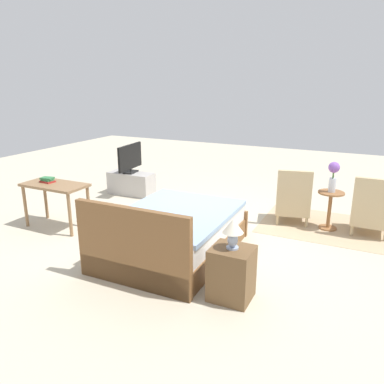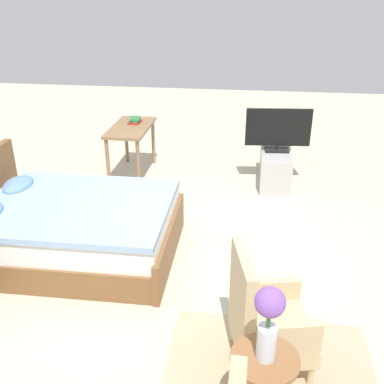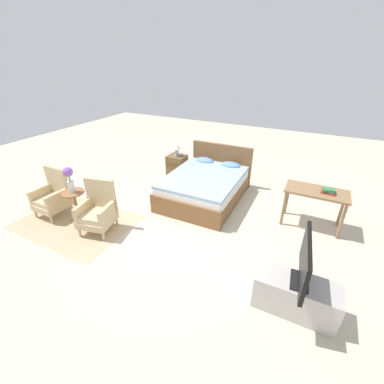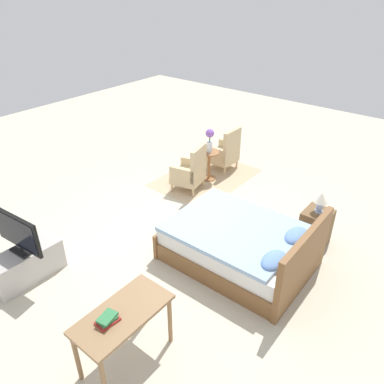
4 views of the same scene
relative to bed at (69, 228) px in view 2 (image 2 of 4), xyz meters
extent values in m
plane|color=beige|center=(0.02, -1.09, -0.30)|extent=(16.00, 16.00, 0.00)
cube|color=brown|center=(0.00, -0.05, -0.16)|extent=(1.46, 2.03, 0.28)
cube|color=white|center=(0.00, -0.05, 0.10)|extent=(1.40, 1.95, 0.24)
cube|color=#93B2D6|center=(0.00, -0.13, 0.25)|extent=(1.44, 1.79, 0.06)
cube|color=brown|center=(0.01, -1.03, -0.10)|extent=(1.47, 0.07, 0.40)
ellipsoid|color=#668ED1|center=(0.32, 0.66, 0.29)|extent=(0.44, 0.28, 0.14)
cylinder|color=#CCB284|center=(-1.38, -2.27, -0.21)|extent=(0.04, 0.04, 0.16)
cylinder|color=#CCB284|center=(-0.93, -2.16, -0.21)|extent=(0.04, 0.04, 0.16)
cylinder|color=#CCB284|center=(-1.48, -1.82, -0.21)|extent=(0.04, 0.04, 0.16)
cylinder|color=#CCB284|center=(-1.03, -1.72, -0.21)|extent=(0.04, 0.04, 0.16)
cube|color=#CCB284|center=(-1.20, -1.99, -0.07)|extent=(0.65, 0.65, 0.12)
cube|color=#C6B289|center=(-1.20, -1.99, 0.04)|extent=(0.59, 0.59, 0.10)
cube|color=#CCB284|center=(-1.25, -1.77, 0.31)|extent=(0.54, 0.20, 0.64)
cube|color=#CCB284|center=(-1.43, -2.04, 0.12)|extent=(0.18, 0.52, 0.26)
cube|color=#CCB284|center=(-0.97, -1.94, 0.12)|extent=(0.18, 0.52, 0.26)
cylinder|color=#936038|center=(-1.80, -1.91, 0.30)|extent=(0.40, 0.40, 0.02)
cylinder|color=silver|center=(-1.80, -1.91, 0.42)|extent=(0.11, 0.11, 0.22)
cylinder|color=#477538|center=(-1.80, -1.91, 0.58)|extent=(0.02, 0.02, 0.10)
sphere|color=#8956B7|center=(-1.80, -1.91, 0.71)|extent=(0.17, 0.17, 0.17)
cube|color=#B7B2AD|center=(2.13, -2.12, -0.07)|extent=(0.96, 0.40, 0.46)
cube|color=black|center=(2.13, -2.12, 0.18)|extent=(0.23, 0.34, 0.03)
cylinder|color=black|center=(2.13, -2.12, 0.22)|extent=(0.04, 0.04, 0.05)
cube|color=black|center=(2.13, -2.12, 0.49)|extent=(0.12, 0.87, 0.50)
cube|color=black|center=(2.15, -2.12, 0.49)|extent=(0.08, 0.80, 0.45)
cylinder|color=#8E6B47|center=(1.68, -0.30, 0.04)|extent=(0.05, 0.05, 0.68)
cylinder|color=#8E6B47|center=(2.62, -0.30, 0.04)|extent=(0.05, 0.05, 0.68)
cylinder|color=#8E6B47|center=(1.68, 0.12, 0.04)|extent=(0.05, 0.05, 0.68)
cylinder|color=#8E6B47|center=(2.62, 0.12, 0.04)|extent=(0.05, 0.05, 0.68)
cube|color=#8E6B47|center=(2.15, -0.09, 0.40)|extent=(1.04, 0.52, 0.04)
cube|color=#AD2823|center=(2.32, -0.11, 0.43)|extent=(0.24, 0.17, 0.03)
cube|color=#337A47|center=(2.32, -0.11, 0.46)|extent=(0.19, 0.13, 0.03)
cube|color=#337A47|center=(2.32, -0.11, 0.49)|extent=(0.21, 0.17, 0.03)
camera|label=1|loc=(-2.28, 4.07, 1.97)|focal=35.00mm
camera|label=2|loc=(-3.74, -1.76, 2.25)|focal=42.00mm
camera|label=3|loc=(1.98, -4.60, 2.49)|focal=24.00mm
camera|label=4|loc=(3.77, 2.12, 3.38)|focal=35.00mm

